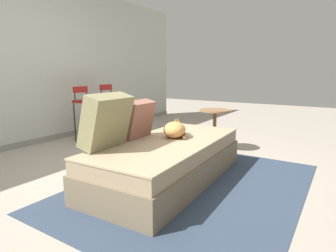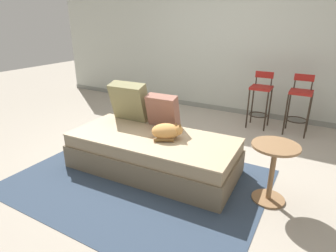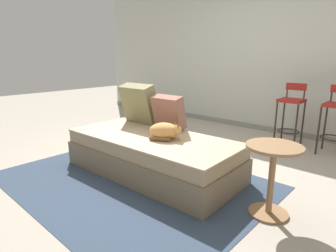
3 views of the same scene
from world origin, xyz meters
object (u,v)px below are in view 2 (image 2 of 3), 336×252
object	(u,v)px
throw_pillow_middle	(163,110)
bar_stool_by_doorway	(300,101)
cat	(167,131)
side_table	(273,165)
couch	(153,153)
throw_pillow_corner	(130,101)
bar_stool_near_window	(261,96)

from	to	relation	value
throw_pillow_middle	bar_stool_by_doorway	world-z (taller)	bar_stool_by_doorway
cat	side_table	world-z (taller)	cat
cat	couch	bearing A→B (deg)	-170.99
throw_pillow_corner	side_table	world-z (taller)	throw_pillow_corner
throw_pillow_corner	bar_stool_near_window	world-z (taller)	throw_pillow_corner
throw_pillow_corner	cat	size ratio (longest dim) A/B	1.29
throw_pillow_middle	throw_pillow_corner	bearing A→B (deg)	-177.80
couch	cat	world-z (taller)	cat
cat	bar_stool_by_doorway	world-z (taller)	bar_stool_by_doorway
couch	bar_stool_by_doorway	xyz separation A→B (m)	(1.33, 2.07, 0.31)
couch	throw_pillow_middle	bearing A→B (deg)	100.28
throw_pillow_corner	cat	xyz separation A→B (m)	(0.73, -0.30, -0.17)
couch	side_table	distance (m)	1.34
couch	side_table	world-z (taller)	side_table
cat	throw_pillow_corner	bearing A→B (deg)	157.93
throw_pillow_corner	side_table	bearing A→B (deg)	-8.26
couch	throw_pillow_middle	world-z (taller)	throw_pillow_middle
bar_stool_near_window	side_table	xyz separation A→B (m)	(0.58, -2.02, -0.14)
bar_stool_by_doorway	throw_pillow_middle	bearing A→B (deg)	-128.92
throw_pillow_corner	throw_pillow_middle	xyz separation A→B (m)	(0.49, 0.02, -0.05)
couch	throw_pillow_corner	distance (m)	0.79
bar_stool_by_doorway	side_table	distance (m)	2.02
couch	side_table	xyz separation A→B (m)	(1.33, 0.05, 0.17)
couch	throw_pillow_middle	distance (m)	0.54
cat	bar_stool_near_window	size ratio (longest dim) A/B	0.44
throw_pillow_middle	cat	world-z (taller)	throw_pillow_middle
throw_pillow_middle	side_table	distance (m)	1.44
throw_pillow_corner	bar_stool_by_doorway	world-z (taller)	throw_pillow_corner
throw_pillow_middle	bar_stool_near_window	world-z (taller)	bar_stool_near_window
bar_stool_by_doorway	cat	bearing A→B (deg)	-119.50
throw_pillow_middle	side_table	world-z (taller)	throw_pillow_middle
bar_stool_near_window	side_table	bearing A→B (deg)	-74.00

